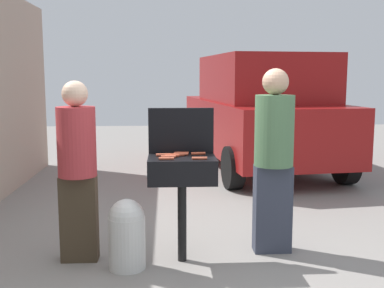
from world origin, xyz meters
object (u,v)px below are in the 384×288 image
hot_dog_0 (168,157)px  hot_dog_2 (182,153)px  hot_dog_1 (172,156)px  person_right (274,154)px  hot_dog_5 (199,158)px  hot_dog_3 (181,154)px  hot_dog_7 (163,155)px  hot_dog_8 (166,158)px  hot_dog_6 (177,155)px  parked_minivan (260,112)px  person_left (77,165)px  hot_dog_4 (198,153)px  propane_tank (127,233)px  bbq_grill (182,173)px

hot_dog_0 → hot_dog_2: 0.22m
hot_dog_1 → hot_dog_2: same height
hot_dog_2 → person_right: 0.87m
hot_dog_5 → hot_dog_2: bearing=117.4°
hot_dog_3 → hot_dog_7: 0.16m
hot_dog_0 → person_right: 1.02m
hot_dog_8 → hot_dog_1: bearing=70.9°
hot_dog_6 → parked_minivan: parked_minivan is taller
hot_dog_6 → parked_minivan: size_ratio=0.03×
hot_dog_0 → hot_dog_5: (0.27, -0.10, 0.00)m
hot_dog_0 → person_right: size_ratio=0.07×
hot_dog_6 → person_right: 0.92m
hot_dog_6 → hot_dog_7: bearing=177.1°
hot_dog_1 → person_left: 0.85m
hot_dog_2 → person_left: 0.94m
hot_dog_4 → hot_dog_2: bearing=170.0°
hot_dog_0 → hot_dog_3: bearing=49.3°
hot_dog_8 → propane_tank: (-0.35, -0.01, -0.65)m
hot_dog_8 → person_left: (-0.79, 0.21, -0.09)m
hot_dog_2 → hot_dog_7: 0.18m
hot_dog_4 → person_left: bearing=-177.8°
person_left → parked_minivan: size_ratio=0.35×
hot_dog_4 → person_right: size_ratio=0.07×
hot_dog_1 → hot_dog_6: same height
bbq_grill → person_left: 0.93m
hot_dog_4 → hot_dog_6: size_ratio=1.00×
hot_dog_1 → hot_dog_4: (0.24, 0.11, 0.00)m
hot_dog_4 → parked_minivan: (1.40, 4.19, 0.06)m
hot_dog_3 → hot_dog_8: same height
hot_dog_0 → parked_minivan: size_ratio=0.03×
bbq_grill → hot_dog_1: bearing=178.5°
hot_dog_3 → propane_tank: size_ratio=0.21×
hot_dog_7 → hot_dog_8: size_ratio=1.00×
propane_tank → person_right: size_ratio=0.36×
hot_dog_8 → hot_dog_5: bearing=-0.8°
hot_dog_6 → hot_dog_1: bearing=-133.6°
hot_dog_0 → hot_dog_7: 0.11m
hot_dog_0 → hot_dog_8: size_ratio=1.00×
hot_dog_0 → hot_dog_5: same height
hot_dog_0 → person_left: bearing=172.0°
bbq_grill → hot_dog_5: size_ratio=7.35×
bbq_grill → hot_dog_3: bearing=94.8°
bbq_grill → hot_dog_0: size_ratio=7.35×
hot_dog_3 → hot_dog_5: 0.27m
hot_dog_2 → hot_dog_3: (-0.01, -0.05, 0.00)m
hot_dog_7 → propane_tank: 0.75m
hot_dog_0 → hot_dog_5: 0.28m
hot_dog_0 → hot_dog_6: 0.12m
bbq_grill → hot_dog_2: (0.00, 0.14, 0.16)m
hot_dog_4 → hot_dog_1: bearing=-155.4°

